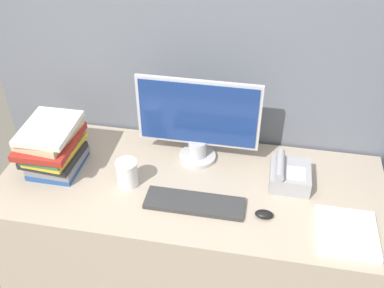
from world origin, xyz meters
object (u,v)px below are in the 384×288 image
(coffee_cup, at_px, (127,173))
(keyboard, at_px, (194,203))
(book_stack, at_px, (53,147))
(desk_telephone, at_px, (289,175))
(monitor, at_px, (198,122))
(mouse, at_px, (264,214))

(coffee_cup, bearing_deg, keyboard, -13.26)
(keyboard, height_order, book_stack, book_stack)
(coffee_cup, bearing_deg, book_stack, 171.83)
(desk_telephone, bearing_deg, book_stack, -175.18)
(monitor, bearing_deg, desk_telephone, -13.14)
(monitor, xyz_separation_m, desk_telephone, (0.42, -0.10, -0.16))
(keyboard, xyz_separation_m, book_stack, (-0.66, 0.12, 0.11))
(monitor, xyz_separation_m, coffee_cup, (-0.27, -0.23, -0.14))
(monitor, distance_m, coffee_cup, 0.38)
(mouse, height_order, coffee_cup, coffee_cup)
(keyboard, relative_size, coffee_cup, 3.35)
(mouse, bearing_deg, keyboard, 177.15)
(mouse, bearing_deg, desk_telephone, 67.76)
(mouse, bearing_deg, book_stack, 171.74)
(mouse, height_order, book_stack, book_stack)
(keyboard, distance_m, desk_telephone, 0.43)
(keyboard, distance_m, coffee_cup, 0.32)
(monitor, bearing_deg, book_stack, -163.40)
(desk_telephone, bearing_deg, monitor, 166.86)
(monitor, bearing_deg, coffee_cup, -138.65)
(keyboard, height_order, mouse, mouse)
(desk_telephone, bearing_deg, mouse, -112.24)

